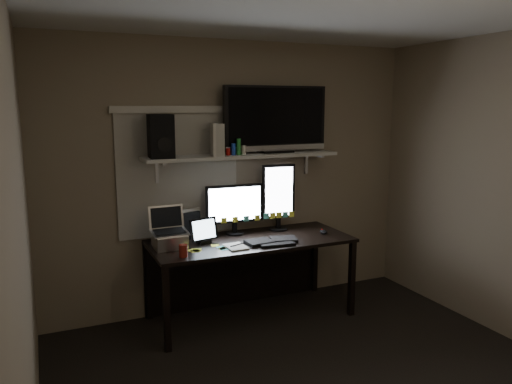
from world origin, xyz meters
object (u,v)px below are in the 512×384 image
monitor_landscape (235,209)px  cup (183,251)px  keyboard (272,241)px  game_console (216,139)px  tv (276,119)px  speaker (161,136)px  laptop (169,229)px  tablet (204,231)px  desk (246,255)px  mouse (324,232)px  monitor_portrait (278,197)px

monitor_landscape → cup: monitor_landscape is taller
keyboard → game_console: game_console is taller
monitor_landscape → tv: tv is taller
speaker → cup: bearing=-78.5°
keyboard → tv: 1.13m
laptop → tablet: bearing=2.8°
speaker → laptop: bearing=-79.5°
desk → keyboard: 0.36m
keyboard → laptop: size_ratio=1.39×
desk → mouse: 0.76m
laptop → tv: 1.40m
mouse → tv: 1.14m
desk → cup: (-0.69, -0.38, 0.23)m
game_console → monitor_landscape: bearing=29.7°
speaker → mouse: bearing=-5.7°
mouse → monitor_landscape: bearing=170.9°
keyboard → game_console: size_ratio=1.67×
keyboard → cup: (-0.82, -0.10, 0.04)m
monitor_landscape → mouse: 0.86m
desk → cup: cup is taller
speaker → tablet: bearing=-15.7°
monitor_landscape → tablet: bearing=-150.2°
monitor_portrait → keyboard: 0.55m
tv → game_console: bearing=-177.1°
laptop → cup: size_ratio=3.37×
mouse → speaker: 1.73m
monitor_landscape → laptop: bearing=-159.8°
monitor_landscape → tablet: (-0.36, -0.18, -0.13)m
laptop → game_console: 0.87m
monitor_landscape → desk: bearing=-56.1°
monitor_landscape → keyboard: bearing=-60.5°
tv → speaker: tv is taller
laptop → speaker: 0.78m
keyboard → tablet: tablet is taller
laptop → mouse: bearing=-6.2°
laptop → tv: (1.07, 0.18, 0.89)m
game_console → speaker: (-0.49, -0.00, 0.04)m
game_console → keyboard: bearing=-28.2°
laptop → monitor_landscape: bearing=15.5°
mouse → cup: cup is taller
monitor_portrait → speaker: (-1.12, -0.05, 0.61)m
desk → laptop: bearing=-172.8°
monitor_portrait → tv: tv is taller
cup → tv: 1.52m
cup → tablet: bearing=48.9°
monitor_portrait → tv: 0.73m
cup → speaker: speaker is taller
desk → tablet: bearing=-170.7°
cup → game_console: 1.04m
desk → keyboard: bearing=-65.5°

